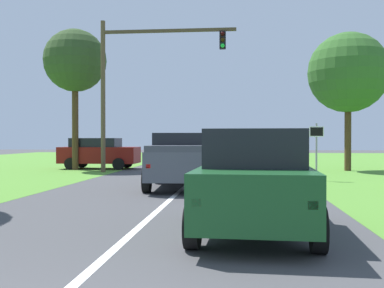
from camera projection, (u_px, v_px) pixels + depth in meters
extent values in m
plane|color=#424244|center=(175.00, 196.00, 14.31)|extent=(120.00, 120.00, 0.00)
cube|color=#194C23|center=(255.00, 190.00, 8.59)|extent=(2.14, 4.54, 0.90)
cube|color=black|center=(255.00, 147.00, 8.80)|extent=(1.83, 2.83, 0.66)
cube|color=red|center=(197.00, 203.00, 6.53)|extent=(0.14, 0.07, 0.12)
cube|color=red|center=(313.00, 205.00, 6.30)|extent=(0.14, 0.07, 0.12)
cylinder|color=black|center=(211.00, 203.00, 10.10)|extent=(0.26, 0.73, 0.72)
cylinder|color=black|center=(302.00, 205.00, 9.82)|extent=(0.26, 0.73, 0.72)
cylinder|color=black|center=(193.00, 227.00, 7.37)|extent=(0.26, 0.73, 0.72)
cylinder|color=black|center=(318.00, 230.00, 7.09)|extent=(0.26, 0.73, 0.72)
cube|color=#4C515B|center=(182.00, 163.00, 16.65)|extent=(2.35, 5.25, 0.95)
cube|color=black|center=(181.00, 142.00, 16.39)|extent=(1.93, 2.05, 0.61)
cube|color=#41454E|center=(178.00, 148.00, 15.05)|extent=(2.07, 2.06, 0.20)
cube|color=red|center=(148.00, 166.00, 14.15)|extent=(0.14, 0.07, 0.12)
cube|color=red|center=(204.00, 166.00, 14.07)|extent=(0.14, 0.07, 0.12)
cylinder|color=black|center=(158.00, 173.00, 18.30)|extent=(0.29, 0.81, 0.80)
cylinder|color=black|center=(211.00, 173.00, 18.20)|extent=(0.29, 0.81, 0.80)
cylinder|color=black|center=(147.00, 180.00, 15.11)|extent=(0.29, 0.81, 0.80)
cylinder|color=black|center=(210.00, 181.00, 15.02)|extent=(0.29, 0.81, 0.80)
cylinder|color=brown|center=(103.00, 97.00, 24.44)|extent=(0.24, 0.24, 7.98)
cube|color=#4C3D2B|center=(169.00, 31.00, 24.05)|extent=(7.01, 0.16, 0.16)
cube|color=black|center=(223.00, 40.00, 23.78)|extent=(0.32, 0.28, 0.90)
sphere|color=black|center=(223.00, 34.00, 23.63)|extent=(0.22, 0.22, 0.22)
sphere|color=black|center=(223.00, 40.00, 23.63)|extent=(0.22, 0.22, 0.22)
sphere|color=#1ED83F|center=(223.00, 45.00, 23.64)|extent=(0.22, 0.22, 0.22)
cylinder|color=gray|center=(316.00, 152.00, 19.49)|extent=(0.08, 0.08, 2.41)
cube|color=white|center=(317.00, 132.00, 19.45)|extent=(0.60, 0.03, 0.44)
cube|color=black|center=(317.00, 132.00, 19.44)|extent=(0.52, 0.01, 0.36)
cylinder|color=#4C351E|center=(348.00, 137.00, 25.52)|extent=(0.36, 0.36, 3.77)
sphere|color=#326126|center=(348.00, 73.00, 25.49)|extent=(4.40, 4.40, 4.40)
cube|color=maroon|center=(100.00, 155.00, 27.24)|extent=(4.54, 1.97, 0.94)
cube|color=black|center=(96.00, 143.00, 27.26)|extent=(2.73, 1.73, 0.52)
cube|color=red|center=(134.00, 155.00, 26.21)|extent=(0.06, 0.14, 0.12)
cube|color=red|center=(140.00, 154.00, 27.80)|extent=(0.06, 0.14, 0.12)
cylinder|color=black|center=(71.00, 164.00, 26.43)|extent=(0.68, 0.24, 0.68)
cylinder|color=black|center=(82.00, 162.00, 28.37)|extent=(0.68, 0.24, 0.68)
cylinder|color=black|center=(119.00, 164.00, 26.13)|extent=(0.68, 0.24, 0.68)
cylinder|color=black|center=(127.00, 162.00, 28.07)|extent=(0.68, 0.24, 0.68)
cylinder|color=#4C351E|center=(75.00, 127.00, 26.30)|extent=(0.36, 0.36, 4.89)
sphere|color=#2F4723|center=(75.00, 60.00, 26.26)|extent=(3.54, 3.54, 3.54)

